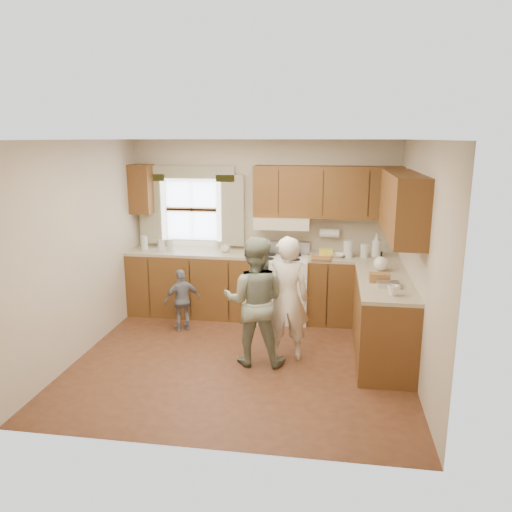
% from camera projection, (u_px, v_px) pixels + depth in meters
% --- Properties ---
extents(room, '(3.80, 3.80, 3.80)m').
position_uv_depth(room, '(242.00, 255.00, 5.53)').
color(room, '#4D2818').
rests_on(room, ground).
extents(kitchen_fixtures, '(3.80, 2.25, 2.15)m').
position_uv_depth(kitchen_fixtures, '(302.00, 269.00, 6.57)').
color(kitchen_fixtures, '#47280F').
rests_on(kitchen_fixtures, ground).
extents(stove, '(0.76, 0.67, 1.07)m').
position_uv_depth(stove, '(281.00, 287.00, 7.05)').
color(stove, silver).
rests_on(stove, ground).
extents(woman_left, '(0.59, 0.44, 1.46)m').
position_uv_depth(woman_left, '(286.00, 299.00, 5.69)').
color(woman_left, white).
rests_on(woman_left, ground).
extents(woman_right, '(0.72, 0.57, 1.47)m').
position_uv_depth(woman_right, '(255.00, 301.00, 5.58)').
color(woman_right, '#273D2C').
rests_on(woman_right, ground).
extents(child, '(0.52, 0.44, 0.84)m').
position_uv_depth(child, '(182.00, 300.00, 6.62)').
color(child, gray).
rests_on(child, ground).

